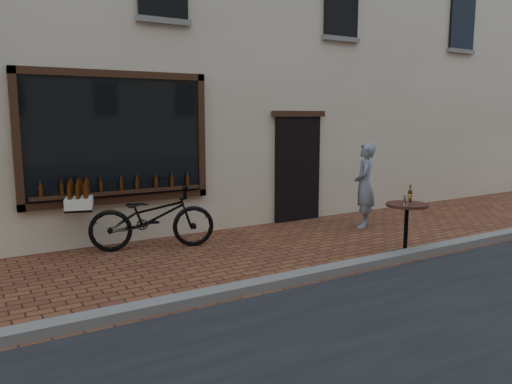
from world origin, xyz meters
TOP-DOWN VIEW (x-y plane):
  - ground at (0.00, 0.00)m, footprint 90.00×90.00m
  - kerb at (0.00, 0.20)m, footprint 90.00×0.25m
  - cargo_bicycle at (-1.58, 2.85)m, footprint 2.47×1.29m
  - bistro_table at (1.80, 0.35)m, footprint 0.66×0.66m
  - pedestrian at (2.65, 2.22)m, footprint 0.73×0.72m

SIDE VIEW (x-z plane):
  - ground at x=0.00m, z-range 0.00..0.00m
  - kerb at x=0.00m, z-range 0.00..0.12m
  - cargo_bicycle at x=-1.58m, z-range -0.03..1.14m
  - bistro_table at x=1.80m, z-range 0.04..1.17m
  - pedestrian at x=2.65m, z-range 0.00..1.70m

